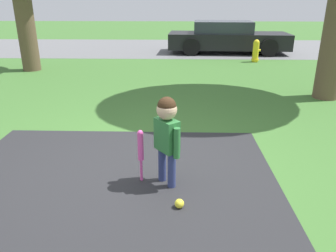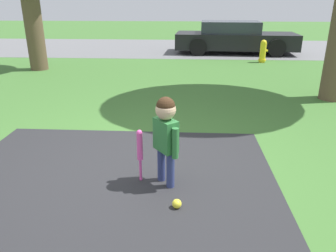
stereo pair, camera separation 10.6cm
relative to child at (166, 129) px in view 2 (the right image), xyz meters
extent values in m
plane|color=#3D6B2D|center=(-0.34, 0.53, -0.66)|extent=(60.00, 60.00, 0.00)
cube|color=slate|center=(-0.34, 11.37, -0.66)|extent=(40.00, 6.00, 0.01)
cylinder|color=navy|center=(-0.06, 0.07, -0.45)|extent=(0.09, 0.09, 0.41)
cylinder|color=navy|center=(0.06, -0.07, -0.45)|extent=(0.09, 0.09, 0.41)
cube|color=#2D7238|center=(0.00, 0.00, -0.07)|extent=(0.29, 0.31, 0.36)
cylinder|color=#2D7238|center=(-0.11, 0.14, -0.10)|extent=(0.07, 0.07, 0.34)
cylinder|color=#2D7238|center=(0.11, -0.14, -0.10)|extent=(0.07, 0.07, 0.34)
sphere|color=#D8AD8C|center=(0.00, 0.00, 0.22)|extent=(0.22, 0.22, 0.22)
sphere|color=#382314|center=(0.00, 0.00, 0.26)|extent=(0.20, 0.20, 0.20)
sphere|color=#E54CA5|center=(-0.29, 0.05, -0.64)|extent=(0.04, 0.04, 0.04)
cylinder|color=#E54CA5|center=(-0.29, 0.05, -0.53)|extent=(0.03, 0.03, 0.27)
cylinder|color=#E54CA5|center=(-0.29, 0.05, -0.23)|extent=(0.07, 0.07, 0.33)
sphere|color=#E54CA5|center=(-0.29, 0.05, -0.07)|extent=(0.06, 0.06, 0.06)
sphere|color=yellow|center=(0.14, -0.46, -0.61)|extent=(0.10, 0.10, 0.10)
cylinder|color=yellow|center=(2.69, 7.91, -0.34)|extent=(0.20, 0.20, 0.64)
sphere|color=yellow|center=(2.69, 7.91, -0.02)|extent=(0.19, 0.19, 0.19)
cylinder|color=yellow|center=(2.69, 7.91, -0.58)|extent=(0.25, 0.25, 0.05)
cylinder|color=yellow|center=(2.80, 7.91, -0.27)|extent=(0.09, 0.07, 0.07)
cube|color=black|center=(2.04, 9.96, -0.19)|extent=(4.65, 1.97, 0.58)
cube|color=#2D333D|center=(1.82, 9.97, 0.32)|extent=(2.27, 1.64, 0.44)
cylinder|color=black|center=(3.50, 10.76, -0.34)|extent=(0.65, 0.21, 0.64)
cylinder|color=black|center=(3.41, 9.01, -0.34)|extent=(0.65, 0.21, 0.64)
cylinder|color=black|center=(0.68, 10.91, -0.34)|extent=(0.65, 0.21, 0.64)
cylinder|color=black|center=(0.59, 9.16, -0.34)|extent=(0.65, 0.21, 0.64)
cylinder|color=brown|center=(-4.22, 6.31, 0.64)|extent=(0.50, 0.50, 2.59)
camera|label=1|loc=(0.11, -3.23, 1.28)|focal=35.00mm
camera|label=2|loc=(0.22, -3.22, 1.28)|focal=35.00mm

